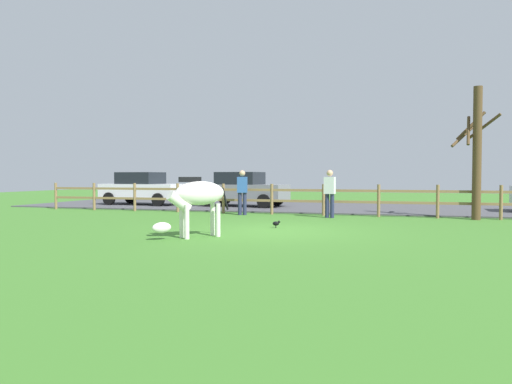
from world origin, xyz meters
The scene contains 10 objects.
ground_plane centered at (0.00, 0.00, 0.00)m, with size 60.00×60.00×0.00m, color #3D7528.
parking_asphalt centered at (0.00, 9.30, 0.03)m, with size 28.00×7.40×0.05m, color #47474C.
paddock_fence centered at (-0.39, 5.00, 0.65)m, with size 21.32×0.11×1.14m.
bare_tree centered at (5.58, 4.87, 2.27)m, with size 1.57×1.08×4.34m.
zebra centered at (-1.39, -1.80, 0.93)m, with size 1.42×1.58×1.41m.
crow_on_grass centered at (-0.10, 0.64, 0.13)m, with size 0.21×0.10×0.20m.
parked_car_grey centered at (-3.64, 8.41, 0.84)m, with size 4.15×2.20×1.56m.
parked_car_white centered at (-8.63, 8.19, 0.84)m, with size 4.10×2.08×1.56m.
visitor_left_of_tree centered at (-2.33, 4.43, 0.91)m, with size 0.40×0.29×1.64m.
visitor_right_of_tree centered at (0.90, 4.18, 0.91)m, with size 0.39×0.28×1.64m.
Camera 1 is at (3.01, -11.77, 1.43)m, focal length 32.66 mm.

